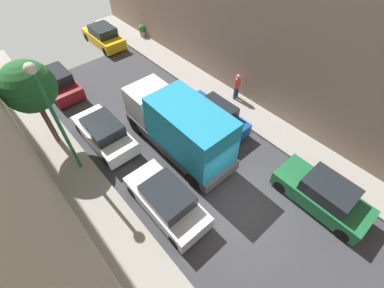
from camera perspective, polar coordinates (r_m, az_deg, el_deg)
ground at (r=12.74m, az=10.88°, el=-12.80°), size 32.00×32.00×0.00m
sidewalk_left at (r=11.33m, az=-8.01°, el=-27.60°), size 2.00×44.00×0.15m
sidewalk_right at (r=15.59m, az=23.00°, el=-1.09°), size 2.00×44.00×0.15m
parked_car_left_2 at (r=11.86m, az=-5.48°, el=-12.03°), size 1.78×4.20×1.57m
parked_car_left_3 at (r=15.06m, az=-18.38°, el=2.28°), size 1.78×4.20×1.57m
parked_car_left_4 at (r=19.91m, az=-27.01°, el=11.79°), size 1.78×4.20×1.57m
parked_car_right_1 at (r=13.31m, az=26.37°, el=-9.69°), size 1.78×4.20×1.57m
parked_car_right_2 at (r=15.32m, az=4.76°, el=6.05°), size 1.78×4.20×1.57m
parked_car_right_3 at (r=24.36m, az=-18.52°, el=21.12°), size 1.78×4.20×1.57m
delivery_truck at (r=13.13m, az=-2.68°, el=3.77°), size 2.26×6.60×3.38m
pedestrian at (r=17.14m, az=9.69°, el=12.26°), size 0.40×0.36×1.72m
street_tree_0 at (r=14.44m, az=-31.72°, el=10.36°), size 2.46×2.46×4.79m
potted_plant_0 at (r=24.85m, az=-10.70°, el=23.00°), size 0.60×0.60×0.92m
lamp_post at (r=12.15m, az=-28.15°, el=6.77°), size 0.44×0.44×5.90m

